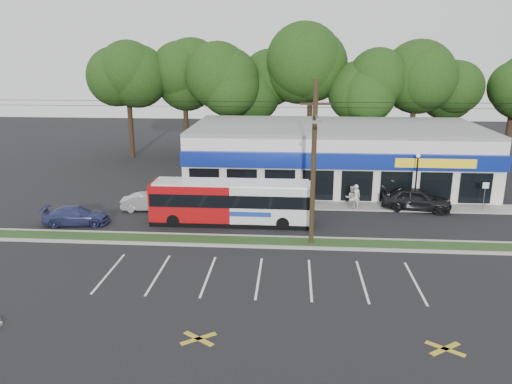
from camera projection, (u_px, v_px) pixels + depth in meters
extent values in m
plane|color=black|center=(262.00, 249.00, 30.14)|extent=(120.00, 120.00, 0.00)
cube|color=#1F3917|center=(263.00, 242.00, 31.08)|extent=(40.00, 1.60, 0.12)
cube|color=#9E9E93|center=(262.00, 247.00, 30.26)|extent=(40.00, 0.25, 0.14)
cube|color=#9E9E93|center=(263.00, 237.00, 31.90)|extent=(40.00, 0.25, 0.14)
cube|color=#9E9E93|center=(334.00, 206.00, 38.41)|extent=(32.00, 2.20, 0.10)
cube|color=silver|center=(334.00, 156.00, 44.43)|extent=(25.00, 12.00, 5.00)
cube|color=navy|center=(341.00, 161.00, 38.19)|extent=(25.00, 0.50, 1.20)
cube|color=black|center=(340.00, 186.00, 38.91)|extent=(24.00, 0.12, 2.40)
cube|color=gold|center=(436.00, 163.00, 37.43)|extent=(6.00, 0.06, 0.70)
cube|color=gray|center=(336.00, 127.00, 43.71)|extent=(25.00, 12.00, 0.30)
cylinder|color=black|center=(313.00, 165.00, 29.53)|extent=(0.30, 0.30, 10.00)
cube|color=black|center=(315.00, 104.00, 28.55)|extent=(1.80, 0.12, 0.12)
cylinder|color=#59595E|center=(316.00, 117.00, 27.57)|extent=(0.10, 2.40, 0.10)
cube|color=#59595E|center=(317.00, 122.00, 26.34)|extent=(0.50, 0.25, 0.15)
cylinder|color=black|center=(263.00, 102.00, 28.74)|extent=(50.00, 0.02, 0.02)
cylinder|color=black|center=(263.00, 107.00, 28.82)|extent=(50.00, 0.02, 0.02)
cylinder|color=black|center=(416.00, 183.00, 37.26)|extent=(0.12, 0.12, 4.00)
sphere|color=silver|center=(418.00, 156.00, 36.70)|extent=(0.30, 0.30, 0.30)
cylinder|color=#59595E|center=(484.00, 197.00, 36.96)|extent=(0.06, 0.06, 2.20)
cube|color=white|center=(486.00, 185.00, 36.67)|extent=(0.45, 0.04, 0.45)
cylinder|color=black|center=(133.00, 132.00, 55.46)|extent=(0.56, 0.56, 5.72)
sphere|color=black|center=(130.00, 81.00, 53.94)|extent=(6.76, 6.76, 6.76)
cylinder|color=black|center=(177.00, 133.00, 55.10)|extent=(0.56, 0.56, 5.72)
sphere|color=black|center=(175.00, 81.00, 53.59)|extent=(6.76, 6.76, 6.76)
cylinder|color=black|center=(222.00, 133.00, 54.75)|extent=(0.56, 0.56, 5.72)
sphere|color=black|center=(221.00, 81.00, 53.23)|extent=(6.76, 6.76, 6.76)
cylinder|color=black|center=(268.00, 134.00, 54.39)|extent=(0.56, 0.56, 5.72)
sphere|color=black|center=(268.00, 81.00, 52.88)|extent=(6.76, 6.76, 6.76)
cylinder|color=black|center=(314.00, 134.00, 54.04)|extent=(0.56, 0.56, 5.72)
sphere|color=black|center=(315.00, 82.00, 52.52)|extent=(6.76, 6.76, 6.76)
cylinder|color=black|center=(360.00, 135.00, 53.68)|extent=(0.56, 0.56, 5.72)
sphere|color=black|center=(363.00, 82.00, 52.17)|extent=(6.76, 6.76, 6.76)
cylinder|color=black|center=(407.00, 135.00, 53.33)|extent=(0.56, 0.56, 5.72)
sphere|color=black|center=(412.00, 82.00, 51.81)|extent=(6.76, 6.76, 6.76)
cylinder|color=black|center=(455.00, 136.00, 52.98)|extent=(0.56, 0.56, 5.72)
sphere|color=black|center=(461.00, 82.00, 51.46)|extent=(6.76, 6.76, 6.76)
cylinder|color=black|center=(504.00, 136.00, 52.62)|extent=(0.56, 0.56, 5.72)
sphere|color=black|center=(511.00, 82.00, 51.11)|extent=(6.76, 6.76, 6.76)
cube|color=#A70C10|center=(192.00, 200.00, 34.39)|extent=(5.53, 2.31, 2.54)
cube|color=white|center=(272.00, 202.00, 34.00)|extent=(5.53, 2.31, 2.54)
cube|color=black|center=(232.00, 221.00, 34.58)|extent=(11.06, 2.26, 0.32)
cube|color=black|center=(232.00, 197.00, 34.11)|extent=(10.84, 2.37, 0.88)
cube|color=black|center=(313.00, 201.00, 33.76)|extent=(0.06, 1.96, 1.29)
cube|color=#193899|center=(250.00, 214.00, 33.12)|extent=(2.77, 0.03, 0.32)
cube|color=white|center=(231.00, 183.00, 33.84)|extent=(10.51, 2.08, 0.17)
cylinder|color=black|center=(173.00, 221.00, 33.79)|extent=(0.89, 0.26, 0.89)
cylinder|color=black|center=(180.00, 211.00, 35.77)|extent=(0.89, 0.26, 0.89)
cylinder|color=black|center=(283.00, 223.00, 33.26)|extent=(0.89, 0.26, 0.89)
cylinder|color=black|center=(283.00, 214.00, 35.25)|extent=(0.89, 0.26, 0.89)
imported|color=black|center=(416.00, 199.00, 37.28)|extent=(5.36, 2.97, 1.72)
imported|color=#96999D|center=(148.00, 202.00, 37.32)|extent=(4.02, 1.84, 1.28)
imported|color=navy|center=(76.00, 215.00, 34.24)|extent=(4.65, 2.41, 1.29)
imported|color=silver|center=(355.00, 197.00, 37.57)|extent=(0.73, 0.51, 1.91)
imported|color=beige|center=(351.00, 198.00, 37.42)|extent=(0.92, 0.73, 1.83)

